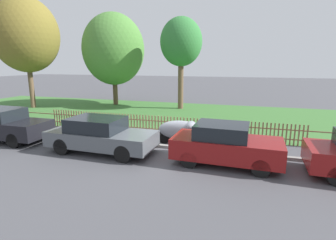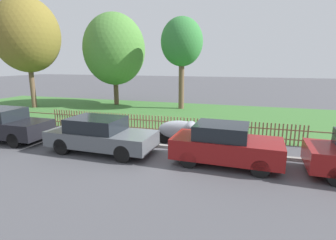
{
  "view_description": "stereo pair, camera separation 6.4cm",
  "coord_description": "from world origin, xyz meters",
  "px_view_note": "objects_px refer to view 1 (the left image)",
  "views": [
    {
      "loc": [
        4.0,
        -10.21,
        3.6
      ],
      "look_at": [
        0.67,
        0.71,
        1.1
      ],
      "focal_mm": 28.0,
      "sensor_mm": 36.0,
      "label": 1
    },
    {
      "loc": [
        4.06,
        -10.19,
        3.6
      ],
      "look_at": [
        0.67,
        0.71,
        1.1
      ],
      "focal_mm": 28.0,
      "sensor_mm": 36.0,
      "label": 2
    }
  ],
  "objects_px": {
    "parked_car_navy_estate": "(100,135)",
    "covered_motorcycle": "(181,130)",
    "parked_car_red_compact": "(225,144)",
    "tree_nearest_kerb": "(26,35)",
    "tree_mid_park": "(181,43)",
    "tree_behind_motorcycle": "(114,49)",
    "parked_car_black_saloon": "(1,124)"
  },
  "relations": [
    {
      "from": "tree_nearest_kerb",
      "to": "parked_car_navy_estate",
      "type": "bearing_deg",
      "value": -35.87
    },
    {
      "from": "parked_car_black_saloon",
      "to": "tree_nearest_kerb",
      "type": "relative_size",
      "value": 0.53
    },
    {
      "from": "parked_car_black_saloon",
      "to": "tree_mid_park",
      "type": "relative_size",
      "value": 0.65
    },
    {
      "from": "parked_car_black_saloon",
      "to": "parked_car_navy_estate",
      "type": "xyz_separation_m",
      "value": [
        5.34,
        -0.11,
        -0.04
      ]
    },
    {
      "from": "parked_car_navy_estate",
      "to": "tree_behind_motorcycle",
      "type": "xyz_separation_m",
      "value": [
        -5.48,
        11.56,
        3.97
      ]
    },
    {
      "from": "tree_nearest_kerb",
      "to": "tree_mid_park",
      "type": "height_order",
      "value": "tree_nearest_kerb"
    },
    {
      "from": "parked_car_red_compact",
      "to": "tree_nearest_kerb",
      "type": "xyz_separation_m",
      "value": [
        -16.14,
        7.92,
        4.96
      ]
    },
    {
      "from": "parked_car_black_saloon",
      "to": "parked_car_red_compact",
      "type": "xyz_separation_m",
      "value": [
        10.34,
        0.03,
        -0.03
      ]
    },
    {
      "from": "covered_motorcycle",
      "to": "tree_behind_motorcycle",
      "type": "xyz_separation_m",
      "value": [
        -8.41,
        9.66,
        4.03
      ]
    },
    {
      "from": "covered_motorcycle",
      "to": "tree_mid_park",
      "type": "xyz_separation_m",
      "value": [
        -2.4,
        9.23,
        4.43
      ]
    },
    {
      "from": "covered_motorcycle",
      "to": "tree_nearest_kerb",
      "type": "xyz_separation_m",
      "value": [
        -14.08,
        6.16,
        5.03
      ]
    },
    {
      "from": "tree_behind_motorcycle",
      "to": "covered_motorcycle",
      "type": "bearing_deg",
      "value": -48.95
    },
    {
      "from": "parked_car_black_saloon",
      "to": "parked_car_navy_estate",
      "type": "relative_size",
      "value": 1.02
    },
    {
      "from": "tree_behind_motorcycle",
      "to": "parked_car_black_saloon",
      "type": "bearing_deg",
      "value": -89.33
    },
    {
      "from": "tree_behind_motorcycle",
      "to": "parked_car_navy_estate",
      "type": "bearing_deg",
      "value": -64.64
    },
    {
      "from": "covered_motorcycle",
      "to": "tree_mid_park",
      "type": "relative_size",
      "value": 0.3
    },
    {
      "from": "parked_car_navy_estate",
      "to": "tree_mid_park",
      "type": "height_order",
      "value": "tree_mid_park"
    },
    {
      "from": "tree_nearest_kerb",
      "to": "tree_mid_park",
      "type": "relative_size",
      "value": 1.22
    },
    {
      "from": "parked_car_black_saloon",
      "to": "tree_behind_motorcycle",
      "type": "relative_size",
      "value": 0.59
    },
    {
      "from": "parked_car_black_saloon",
      "to": "tree_mid_park",
      "type": "bearing_deg",
      "value": 61.44
    },
    {
      "from": "parked_car_red_compact",
      "to": "tree_nearest_kerb",
      "type": "relative_size",
      "value": 0.45
    },
    {
      "from": "parked_car_black_saloon",
      "to": "tree_behind_motorcycle",
      "type": "xyz_separation_m",
      "value": [
        -0.13,
        11.45,
        3.94
      ]
    },
    {
      "from": "parked_car_navy_estate",
      "to": "tree_mid_park",
      "type": "xyz_separation_m",
      "value": [
        0.54,
        11.12,
        4.38
      ]
    },
    {
      "from": "parked_car_navy_estate",
      "to": "covered_motorcycle",
      "type": "height_order",
      "value": "parked_car_navy_estate"
    },
    {
      "from": "tree_nearest_kerb",
      "to": "tree_behind_motorcycle",
      "type": "bearing_deg",
      "value": 31.64
    },
    {
      "from": "parked_car_navy_estate",
      "to": "covered_motorcycle",
      "type": "distance_m",
      "value": 3.49
    },
    {
      "from": "tree_behind_motorcycle",
      "to": "tree_mid_park",
      "type": "distance_m",
      "value": 6.04
    },
    {
      "from": "parked_car_red_compact",
      "to": "tree_behind_motorcycle",
      "type": "height_order",
      "value": "tree_behind_motorcycle"
    },
    {
      "from": "covered_motorcycle",
      "to": "tree_behind_motorcycle",
      "type": "relative_size",
      "value": 0.28
    },
    {
      "from": "parked_car_navy_estate",
      "to": "tree_nearest_kerb",
      "type": "xyz_separation_m",
      "value": [
        -11.15,
        8.06,
        4.97
      ]
    },
    {
      "from": "tree_mid_park",
      "to": "parked_car_black_saloon",
      "type": "bearing_deg",
      "value": -118.09
    },
    {
      "from": "parked_car_red_compact",
      "to": "tree_mid_park",
      "type": "height_order",
      "value": "tree_mid_park"
    }
  ]
}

